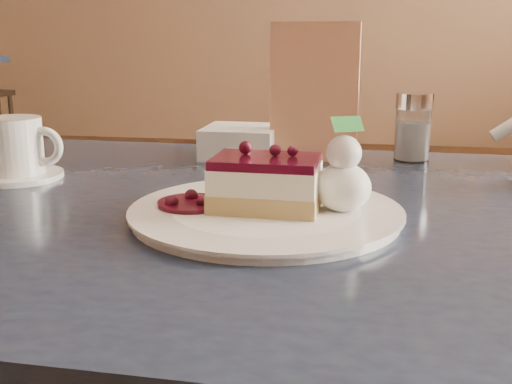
% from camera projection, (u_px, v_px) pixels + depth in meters
% --- Properties ---
extents(main_table, '(1.27, 0.87, 0.78)m').
position_uv_depth(main_table, '(273.00, 268.00, 0.82)').
color(main_table, '#202B3B').
rests_on(main_table, ground).
extents(dessert_plate, '(0.31, 0.31, 0.01)m').
position_uv_depth(dessert_plate, '(266.00, 214.00, 0.75)').
color(dessert_plate, white).
rests_on(dessert_plate, main_table).
extents(cheesecake_slice, '(0.13, 0.09, 0.06)m').
position_uv_depth(cheesecake_slice, '(266.00, 183.00, 0.74)').
color(cheesecake_slice, tan).
rests_on(cheesecake_slice, dessert_plate).
extents(whipped_cream, '(0.07, 0.07, 0.06)m').
position_uv_depth(whipped_cream, '(343.00, 187.00, 0.74)').
color(whipped_cream, white).
rests_on(whipped_cream, dessert_plate).
extents(berry_sauce, '(0.08, 0.08, 0.01)m').
position_uv_depth(berry_sauce, '(192.00, 204.00, 0.76)').
color(berry_sauce, '#48061A').
rests_on(berry_sauce, dessert_plate).
extents(coffee_set, '(0.14, 0.13, 0.09)m').
position_uv_depth(coffee_set, '(17.00, 151.00, 0.94)').
color(coffee_set, white).
rests_on(coffee_set, main_table).
extents(menu_card, '(0.15, 0.04, 0.23)m').
position_uv_depth(menu_card, '(315.00, 92.00, 1.06)').
color(menu_card, beige).
rests_on(menu_card, main_table).
extents(sugar_shaker, '(0.06, 0.06, 0.11)m').
position_uv_depth(sugar_shaker, '(413.00, 126.00, 1.07)').
color(sugar_shaker, white).
rests_on(sugar_shaker, main_table).
extents(napkin_stack, '(0.13, 0.13, 0.05)m').
position_uv_depth(napkin_stack, '(241.00, 142.00, 1.11)').
color(napkin_stack, white).
rests_on(napkin_stack, main_table).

